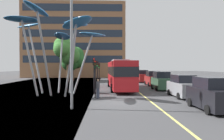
{
  "coord_description": "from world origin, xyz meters",
  "views": [
    {
      "loc": [
        -0.98,
        -16.5,
        2.91
      ],
      "look_at": [
        -0.25,
        7.67,
        2.5
      ],
      "focal_mm": 32.83,
      "sensor_mm": 36.0,
      "label": 1
    }
  ],
  "objects_px": {
    "traffic_light_island_mid": "(97,68)",
    "pedestrian": "(98,89)",
    "traffic_light_kerb_near": "(95,71)",
    "car_parked_far": "(161,81)",
    "leaf_sculpture": "(57,31)",
    "car_parked_mid": "(183,87)",
    "street_lamp": "(77,34)",
    "car_far_side": "(142,76)",
    "traffic_light_kerb_far": "(94,68)",
    "traffic_light_opposite": "(99,69)",
    "car_parked_near": "(212,95)",
    "car_side_street": "(153,79)",
    "red_bus": "(120,73)"
  },
  "relations": [
    {
      "from": "traffic_light_kerb_near",
      "to": "street_lamp",
      "type": "xyz_separation_m",
      "value": [
        -0.99,
        -4.77,
        2.62
      ]
    },
    {
      "from": "traffic_light_kerb_near",
      "to": "car_parked_far",
      "type": "distance_m",
      "value": 10.35
    },
    {
      "from": "car_parked_near",
      "to": "traffic_light_kerb_far",
      "type": "bearing_deg",
      "value": 131.24
    },
    {
      "from": "pedestrian",
      "to": "traffic_light_opposite",
      "type": "bearing_deg",
      "value": 91.38
    },
    {
      "from": "car_side_street",
      "to": "leaf_sculpture",
      "type": "bearing_deg",
      "value": -140.98
    },
    {
      "from": "traffic_light_island_mid",
      "to": "car_far_side",
      "type": "height_order",
      "value": "traffic_light_island_mid"
    },
    {
      "from": "traffic_light_opposite",
      "to": "pedestrian",
      "type": "distance_m",
      "value": 12.35
    },
    {
      "from": "car_parked_near",
      "to": "car_parked_mid",
      "type": "relative_size",
      "value": 0.94
    },
    {
      "from": "traffic_light_opposite",
      "to": "car_side_street",
      "type": "height_order",
      "value": "traffic_light_opposite"
    },
    {
      "from": "traffic_light_kerb_near",
      "to": "car_far_side",
      "type": "height_order",
      "value": "traffic_light_kerb_near"
    },
    {
      "from": "traffic_light_kerb_near",
      "to": "car_parked_mid",
      "type": "relative_size",
      "value": 0.79
    },
    {
      "from": "traffic_light_kerb_far",
      "to": "traffic_light_kerb_near",
      "type": "bearing_deg",
      "value": -85.19
    },
    {
      "from": "car_parked_far",
      "to": "car_far_side",
      "type": "distance_m",
      "value": 12.57
    },
    {
      "from": "traffic_light_kerb_far",
      "to": "traffic_light_opposite",
      "type": "height_order",
      "value": "traffic_light_kerb_far"
    },
    {
      "from": "leaf_sculpture",
      "to": "traffic_light_kerb_near",
      "type": "xyz_separation_m",
      "value": [
        4.11,
        -2.56,
        -4.05
      ]
    },
    {
      "from": "leaf_sculpture",
      "to": "pedestrian",
      "type": "bearing_deg",
      "value": -32.24
    },
    {
      "from": "traffic_light_kerb_near",
      "to": "car_parked_far",
      "type": "bearing_deg",
      "value": 39.24
    },
    {
      "from": "red_bus",
      "to": "car_parked_far",
      "type": "distance_m",
      "value": 5.26
    },
    {
      "from": "traffic_light_kerb_near",
      "to": "traffic_light_kerb_far",
      "type": "bearing_deg",
      "value": 94.81
    },
    {
      "from": "red_bus",
      "to": "pedestrian",
      "type": "height_order",
      "value": "red_bus"
    },
    {
      "from": "traffic_light_kerb_near",
      "to": "pedestrian",
      "type": "height_order",
      "value": "traffic_light_kerb_near"
    },
    {
      "from": "traffic_light_opposite",
      "to": "car_parked_far",
      "type": "height_order",
      "value": "traffic_light_opposite"
    },
    {
      "from": "red_bus",
      "to": "traffic_light_island_mid",
      "type": "xyz_separation_m",
      "value": [
        -3.02,
        3.13,
        0.6
      ]
    },
    {
      "from": "traffic_light_kerb_far",
      "to": "street_lamp",
      "type": "relative_size",
      "value": 0.47
    },
    {
      "from": "car_far_side",
      "to": "car_parked_near",
      "type": "bearing_deg",
      "value": -89.43
    },
    {
      "from": "traffic_light_kerb_far",
      "to": "car_parked_far",
      "type": "relative_size",
      "value": 1.0
    },
    {
      "from": "red_bus",
      "to": "car_parked_mid",
      "type": "bearing_deg",
      "value": -50.44
    },
    {
      "from": "street_lamp",
      "to": "car_far_side",
      "type": "bearing_deg",
      "value": 69.72
    },
    {
      "from": "traffic_light_island_mid",
      "to": "car_parked_far",
      "type": "distance_m",
      "value": 9.12
    },
    {
      "from": "leaf_sculpture",
      "to": "car_parked_near",
      "type": "bearing_deg",
      "value": -33.46
    },
    {
      "from": "car_parked_mid",
      "to": "car_parked_far",
      "type": "distance_m",
      "value": 6.09
    },
    {
      "from": "car_parked_near",
      "to": "car_side_street",
      "type": "distance_m",
      "value": 18.03
    },
    {
      "from": "traffic_light_opposite",
      "to": "car_far_side",
      "type": "height_order",
      "value": "traffic_light_opposite"
    },
    {
      "from": "car_parked_near",
      "to": "street_lamp",
      "type": "relative_size",
      "value": 0.51
    },
    {
      "from": "car_parked_near",
      "to": "pedestrian",
      "type": "height_order",
      "value": "car_parked_near"
    },
    {
      "from": "car_parked_near",
      "to": "car_parked_mid",
      "type": "bearing_deg",
      "value": 87.23
    },
    {
      "from": "traffic_light_kerb_far",
      "to": "traffic_light_island_mid",
      "type": "relative_size",
      "value": 1.06
    },
    {
      "from": "leaf_sculpture",
      "to": "car_parked_mid",
      "type": "relative_size",
      "value": 2.41
    },
    {
      "from": "leaf_sculpture",
      "to": "pedestrian",
      "type": "height_order",
      "value": "leaf_sculpture"
    },
    {
      "from": "traffic_light_island_mid",
      "to": "car_far_side",
      "type": "xyz_separation_m",
      "value": [
        8.03,
        8.81,
        -1.59
      ]
    },
    {
      "from": "car_far_side",
      "to": "street_lamp",
      "type": "height_order",
      "value": "street_lamp"
    },
    {
      "from": "car_parked_mid",
      "to": "car_side_street",
      "type": "distance_m",
      "value": 12.16
    },
    {
      "from": "traffic_light_island_mid",
      "to": "pedestrian",
      "type": "bearing_deg",
      "value": -87.33
    },
    {
      "from": "leaf_sculpture",
      "to": "car_far_side",
      "type": "bearing_deg",
      "value": 54.14
    },
    {
      "from": "car_parked_near",
      "to": "car_parked_mid",
      "type": "xyz_separation_m",
      "value": [
        0.28,
        5.87,
        -0.04
      ]
    },
    {
      "from": "traffic_light_kerb_near",
      "to": "car_parked_far",
      "type": "height_order",
      "value": "traffic_light_kerb_near"
    },
    {
      "from": "red_bus",
      "to": "car_side_street",
      "type": "xyz_separation_m",
      "value": [
        5.43,
        5.46,
        -1.02
      ]
    },
    {
      "from": "car_parked_mid",
      "to": "car_far_side",
      "type": "height_order",
      "value": "car_far_side"
    },
    {
      "from": "traffic_light_opposite",
      "to": "pedestrian",
      "type": "xyz_separation_m",
      "value": [
        0.29,
        -12.25,
        -1.62
      ]
    },
    {
      "from": "car_parked_far",
      "to": "car_far_side",
      "type": "height_order",
      "value": "car_parked_far"
    }
  ]
}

